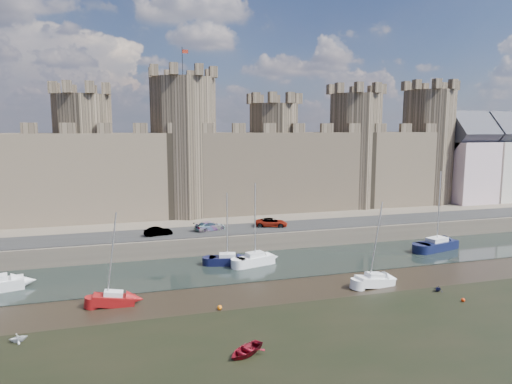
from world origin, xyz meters
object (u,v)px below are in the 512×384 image
sailboat_1 (227,259)px  sailboat_5 (375,280)px  car_3 (271,223)px  sailboat_4 (114,299)px  sailboat_2 (255,259)px  car_2 (210,226)px  car_1 (158,232)px  sailboat_3 (437,244)px

sailboat_1 → sailboat_5: bearing=-27.9°
car_3 → sailboat_5: bearing=-148.5°
sailboat_4 → sailboat_5: sailboat_5 is taller
sailboat_2 → car_2: bearing=95.8°
car_2 → sailboat_2: sailboat_2 is taller
sailboat_1 → sailboat_4: 16.88m
car_2 → sailboat_2: (3.88, -10.34, -2.34)m
car_2 → car_1: bearing=80.9°
car_2 → sailboat_4: bearing=126.9°
car_1 → car_3: size_ratio=0.78×
sailboat_1 → sailboat_5: (13.97, -12.09, -0.05)m
car_3 → sailboat_2: sailboat_2 is taller
car_2 → sailboat_1: bearing=164.7°
sailboat_3 → sailboat_5: sailboat_3 is taller
sailboat_2 → sailboat_4: size_ratio=1.12×
car_3 → sailboat_1: bearing=153.6°
sailboat_1 → sailboat_2: 3.53m
sailboat_4 → sailboat_5: size_ratio=0.99×
car_3 → sailboat_3: bearing=-98.1°
sailboat_2 → sailboat_4: 19.13m
car_2 → sailboat_3: sailboat_3 is taller
sailboat_3 → car_3: bearing=140.2°
car_1 → sailboat_3: sailboat_3 is taller
sailboat_1 → sailboat_2: bearing=-6.0°
sailboat_2 → sailboat_4: bearing=-167.5°
sailboat_3 → sailboat_4: size_ratio=1.20×
car_2 → sailboat_3: size_ratio=0.41×
car_1 → sailboat_2: (11.38, -9.07, -2.29)m
sailboat_2 → sailboat_5: sailboat_2 is taller
sailboat_5 → sailboat_2: bearing=127.5°
sailboat_5 → car_2: bearing=117.6°
car_1 → car_2: size_ratio=0.82×
sailboat_4 → sailboat_5: (27.63, -2.17, -0.01)m
car_3 → sailboat_3: 23.95m
car_1 → car_3: 16.89m
sailboat_1 → sailboat_4: sailboat_4 is taller
car_1 → car_2: car_2 is taller
car_3 → sailboat_5: (5.16, -21.14, -2.48)m
sailboat_1 → sailboat_4: bearing=-131.0°
car_1 → car_3: bearing=-96.2°
sailboat_3 → sailboat_4: bearing=177.1°
car_1 → sailboat_4: sailboat_4 is taller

